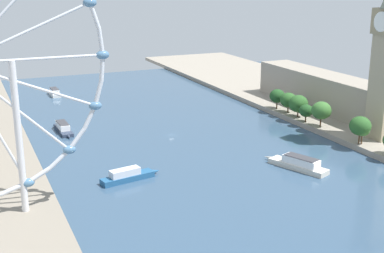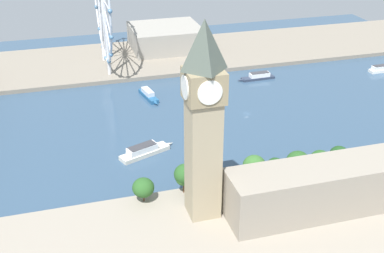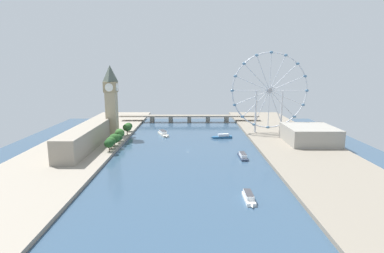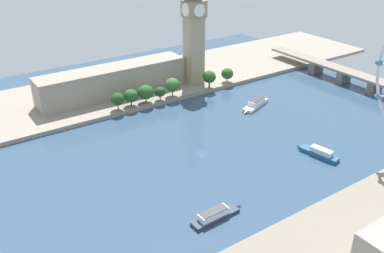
{
  "view_description": "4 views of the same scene",
  "coord_description": "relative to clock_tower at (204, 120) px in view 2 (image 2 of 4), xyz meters",
  "views": [
    {
      "loc": [
        101.2,
        256.12,
        84.02
      ],
      "look_at": [
        13.36,
        57.97,
        21.64
      ],
      "focal_mm": 48.83,
      "sensor_mm": 36.0,
      "label": 1
    },
    {
      "loc": [
        -265.58,
        112.68,
        135.79
      ],
      "look_at": [
        -21.77,
        42.34,
        7.4
      ],
      "focal_mm": 46.77,
      "sensor_mm": 36.0,
      "label": 2
    },
    {
      "loc": [
        4.31,
        -319.23,
        86.35
      ],
      "look_at": [
        4.35,
        70.31,
        11.79
      ],
      "focal_mm": 28.96,
      "sensor_mm": 36.0,
      "label": 3
    },
    {
      "loc": [
        175.87,
        -126.2,
        126.55
      ],
      "look_at": [
        -13.94,
        2.22,
        11.06
      ],
      "focal_mm": 39.14,
      "sensor_mm": 36.0,
      "label": 4
    }
  ],
  "objects": [
    {
      "name": "clock_tower",
      "position": [
        0.0,
        0.0,
        0.0
      ],
      "size": [
        15.94,
        15.94,
        86.08
      ],
      "color": "tan",
      "rests_on": "riverbank_left"
    },
    {
      "name": "riverside_hall",
      "position": [
        230.83,
        -38.62,
        -35.48
      ],
      "size": [
        52.51,
        57.61,
        18.56
      ],
      "primitive_type": "cube",
      "color": "gray",
      "rests_on": "riverbank_right"
    },
    {
      "name": "ground_plane",
      "position": [
        94.57,
        -58.53,
        -47.76
      ],
      "size": [
        408.37,
        408.37,
        0.0
      ],
      "primitive_type": "plane",
      "color": "#334C66"
    },
    {
      "name": "tour_boat_0",
      "position": [
        136.3,
        -3.93,
        -45.56
      ],
      "size": [
        27.97,
        9.74,
        5.52
      ],
      "rotation": [
        0.0,
        0.0,
        3.33
      ],
      "color": "#235684",
      "rests_on": "ground_plane"
    },
    {
      "name": "riverbank_right",
      "position": [
        213.76,
        -58.53,
        -46.26
      ],
      "size": [
        90.0,
        520.0,
        3.0
      ],
      "primitive_type": "cube",
      "color": "gray",
      "rests_on": "ground_plane"
    },
    {
      "name": "tree_row_embankment",
      "position": [
        15.78,
        -31.87,
        -36.53
      ],
      "size": [
        13.59,
        108.88,
        14.31
      ],
      "color": "#513823",
      "rests_on": "riverbank_left"
    },
    {
      "name": "tour_boat_3",
      "position": [
        61.5,
        13.76,
        -45.32
      ],
      "size": [
        17.0,
        32.63,
        6.03
      ],
      "rotation": [
        0.0,
        0.0,
        5.08
      ],
      "color": "beige",
      "rests_on": "ground_plane"
    },
    {
      "name": "tour_boat_2",
      "position": [
        148.01,
        -88.86,
        -45.62
      ],
      "size": [
        6.87,
        29.24,
        5.24
      ],
      "rotation": [
        0.0,
        0.0,
        1.6
      ],
      "color": "#2D384C",
      "rests_on": "ground_plane"
    },
    {
      "name": "riverbank_left",
      "position": [
        -24.62,
        -58.53,
        -46.26
      ],
      "size": [
        90.0,
        520.0,
        3.0
      ],
      "primitive_type": "cube",
      "color": "gray",
      "rests_on": "ground_plane"
    },
    {
      "name": "parliament_block",
      "position": [
        -12.47,
        -66.1,
        -33.69
      ],
      "size": [
        22.0,
        116.2,
        22.13
      ],
      "primitive_type": "cube",
      "color": "gray",
      "rests_on": "riverbank_left"
    },
    {
      "name": "tour_boat_1",
      "position": [
        136.32,
        -186.47,
        -45.49
      ],
      "size": [
        6.08,
        24.01,
        5.35
      ],
      "rotation": [
        0.0,
        0.0,
        4.72
      ],
      "color": "white",
      "rests_on": "ground_plane"
    }
  ]
}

